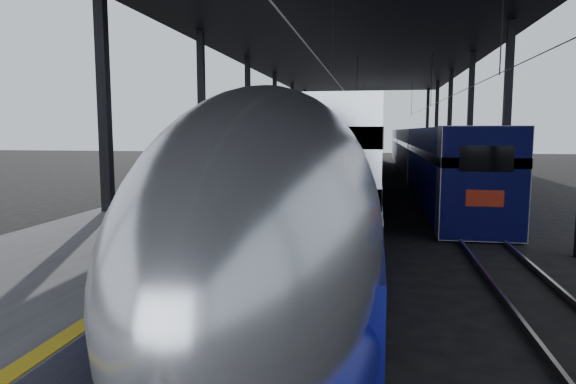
# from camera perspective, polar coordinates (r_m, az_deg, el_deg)

# --- Properties ---
(ground) EXTENTS (160.00, 160.00, 0.00)m
(ground) POSITION_cam_1_polar(r_m,az_deg,el_deg) (12.53, -6.67, -10.85)
(ground) COLOR black
(ground) RESTS_ON ground
(platform) EXTENTS (6.00, 80.00, 1.00)m
(platform) POSITION_cam_1_polar(r_m,az_deg,el_deg) (32.37, -2.63, 0.96)
(platform) COLOR #4C4C4F
(platform) RESTS_ON ground
(yellow_strip) EXTENTS (0.30, 80.00, 0.01)m
(yellow_strip) POSITION_cam_1_polar(r_m,az_deg,el_deg) (31.84, 2.30, 1.78)
(yellow_strip) COLOR gold
(yellow_strip) RESTS_ON platform
(rails) EXTENTS (6.52, 80.00, 0.16)m
(rails) POSITION_cam_1_polar(r_m,az_deg,el_deg) (31.68, 11.66, -0.06)
(rails) COLOR slate
(rails) RESTS_ON ground
(canopy) EXTENTS (18.00, 75.00, 9.47)m
(canopy) POSITION_cam_1_polar(r_m,az_deg,el_deg) (31.93, 7.20, 16.35)
(canopy) COLOR black
(canopy) RESTS_ON ground
(tgv_train) EXTENTS (3.18, 65.20, 4.55)m
(tgv_train) POSITION_cam_1_polar(r_m,az_deg,el_deg) (34.65, 7.43, 4.00)
(tgv_train) COLOR silver
(tgv_train) RESTS_ON ground
(second_train) EXTENTS (2.88, 56.05, 3.97)m
(second_train) POSITION_cam_1_polar(r_m,az_deg,el_deg) (45.24, 14.35, 4.34)
(second_train) COLOR navy
(second_train) RESTS_ON ground
(child) EXTENTS (0.33, 0.22, 0.91)m
(child) POSITION_cam_1_polar(r_m,az_deg,el_deg) (10.98, -18.31, -5.84)
(child) COLOR #4A2618
(child) RESTS_ON platform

